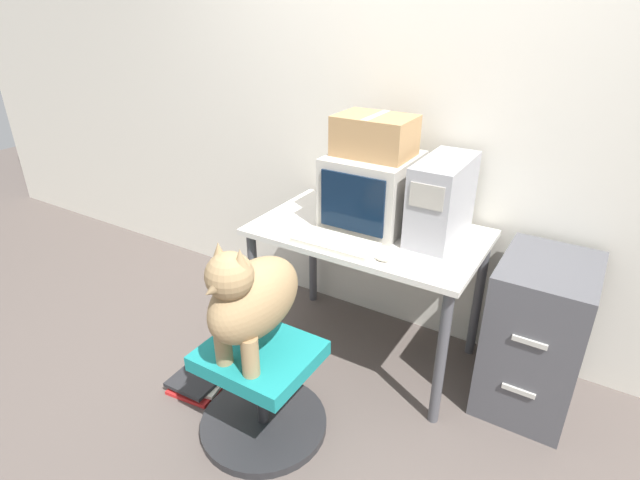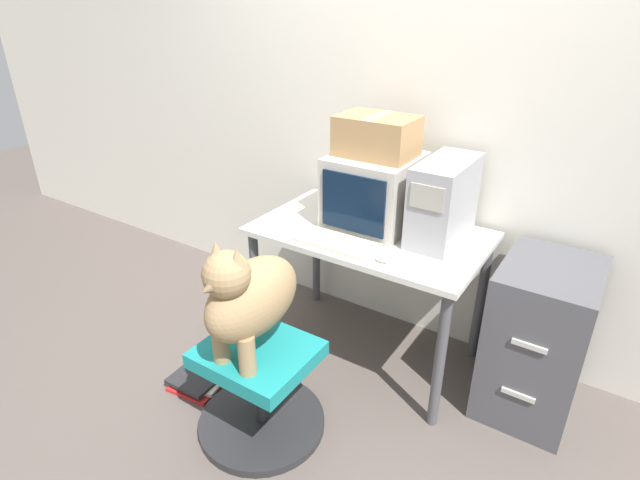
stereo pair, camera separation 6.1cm
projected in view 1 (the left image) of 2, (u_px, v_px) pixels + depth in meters
The scene contains 12 objects.
ground_plane at pixel (333, 385), 2.62m from camera, with size 12.00×12.00×0.00m, color #564C47.
wall_back at pixel (408, 110), 2.64m from camera, with size 8.00×0.05×2.60m.
desk at pixel (368, 248), 2.60m from camera, with size 1.16×0.70×0.76m.
crt_monitor at pixel (372, 190), 2.55m from camera, with size 0.41×0.44×0.37m.
pc_tower at pixel (442, 199), 2.40m from camera, with size 0.21×0.46×0.40m.
keyboard at pixel (335, 242), 2.39m from camera, with size 0.41×0.18×0.03m.
computer_mouse at pixel (382, 258), 2.25m from camera, with size 0.07×0.04×0.03m.
office_chair at pixel (262, 390), 2.28m from camera, with size 0.60×0.60×0.46m.
dog at pixel (251, 297), 2.02m from camera, with size 0.26×0.52×0.56m.
filing_cabinet at pixel (536, 335), 2.38m from camera, with size 0.41×0.54×0.77m.
cardboard_box at pixel (375, 136), 2.43m from camera, with size 0.37×0.27×0.20m.
book_stack_floor at pixel (195, 385), 2.58m from camera, with size 0.29×0.22×0.06m.
Camera 1 is at (1.00, -1.75, 1.84)m, focal length 28.00 mm.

